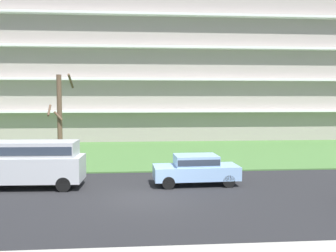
% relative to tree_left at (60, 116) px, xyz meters
% --- Properties ---
extents(ground, '(160.00, 160.00, 0.00)m').
position_rel_tree_left_xyz_m(ground, '(5.75, -10.60, -3.26)').
color(ground, '#232326').
extents(grass_lawn_strip, '(80.00, 16.00, 0.08)m').
position_rel_tree_left_xyz_m(grass_lawn_strip, '(5.75, 3.40, -3.22)').
color(grass_lawn_strip, '#477238').
rests_on(grass_lawn_strip, ground).
extents(apartment_building, '(50.11, 13.93, 16.06)m').
position_rel_tree_left_xyz_m(apartment_building, '(5.75, 17.89, 4.77)').
color(apartment_building, '#9E938C').
rests_on(apartment_building, ground).
extents(tree_left, '(1.75, 1.71, 6.22)m').
position_rel_tree_left_xyz_m(tree_left, '(0.00, 0.00, 0.00)').
color(tree_left, brown).
rests_on(tree_left, ground).
extents(sedan_blue_near_left, '(4.47, 1.97, 1.57)m').
position_rel_tree_left_xyz_m(sedan_blue_near_left, '(8.50, -8.10, -2.39)').
color(sedan_blue_near_left, '#8CB2E0').
rests_on(sedan_blue_near_left, ground).
extents(van_silver_near_right, '(5.27, 2.20, 2.36)m').
position_rel_tree_left_xyz_m(van_silver_near_right, '(0.10, -8.10, -1.86)').
color(van_silver_near_right, '#B7BABF').
rests_on(van_silver_near_right, ground).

